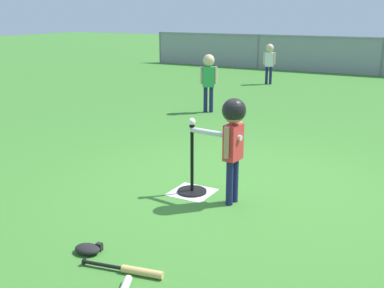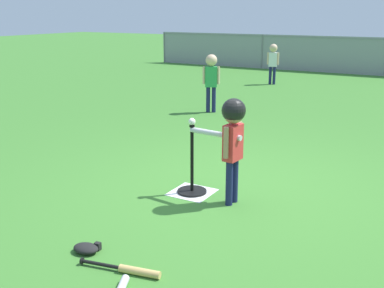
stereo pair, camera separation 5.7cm
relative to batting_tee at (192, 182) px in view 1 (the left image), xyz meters
The scene contains 10 objects.
ground_plane 0.55m from the batting_tee, 46.58° to the left, with size 60.00×60.00×0.00m, color #3D7A2D.
home_plate 0.12m from the batting_tee, 45.00° to the left, with size 0.44×0.44×0.01m, color white.
batting_tee is the anchor object (origin of this frame).
baseball_on_tee 0.67m from the batting_tee, 45.00° to the left, with size 0.07×0.07×0.07m, color white.
batter_child 0.82m from the batting_tee, ahead, with size 0.63×0.31×1.09m.
fielder_deep_center 4.26m from the batting_tee, 114.93° to the left, with size 0.31×0.22×1.12m.
fielder_deep_left 8.13m from the batting_tee, 104.49° to the left, with size 0.31×0.21×1.07m.
spare_bat_wood 1.70m from the batting_tee, 75.71° to the right, with size 0.66×0.19×0.06m.
glove_tossed_aside 1.57m from the batting_tee, 93.54° to the right, with size 0.23×0.19×0.07m.
outfield_fence 11.13m from the batting_tee, 88.11° to the left, with size 16.06×0.06×1.15m.
Camera 1 is at (1.95, -4.52, 1.90)m, focal length 43.58 mm.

